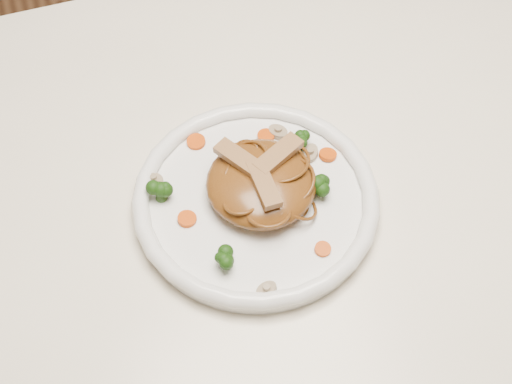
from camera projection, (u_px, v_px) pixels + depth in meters
name	position (u px, v px, depth m)	size (l,w,h in m)	color
table	(304.00, 214.00, 0.93)	(1.20, 0.80, 0.75)	white
plate	(256.00, 203.00, 0.81)	(0.28, 0.28, 0.02)	white
noodle_mound	(261.00, 183.00, 0.79)	(0.13, 0.13, 0.04)	brown
chicken_a	(278.00, 155.00, 0.78)	(0.06, 0.02, 0.01)	#A57B4D
chicken_b	(240.00, 159.00, 0.78)	(0.06, 0.02, 0.01)	#A57B4D
chicken_c	(264.00, 184.00, 0.76)	(0.06, 0.02, 0.01)	#A57B4D
broccoli_0	(301.00, 142.00, 0.83)	(0.02, 0.02, 0.03)	#1E460E
broccoli_1	(160.00, 191.00, 0.79)	(0.03, 0.03, 0.03)	#1E460E
broccoli_2	(226.00, 259.00, 0.74)	(0.02, 0.02, 0.03)	#1E460E
broccoli_3	(323.00, 184.00, 0.79)	(0.03, 0.03, 0.03)	#1E460E
carrot_0	(266.00, 136.00, 0.85)	(0.02, 0.02, 0.01)	#CE4507
carrot_1	(187.00, 219.00, 0.78)	(0.02, 0.02, 0.01)	#CE4507
carrot_2	(328.00, 155.00, 0.84)	(0.02, 0.02, 0.01)	#CE4507
carrot_3	(196.00, 142.00, 0.85)	(0.02, 0.02, 0.01)	#CE4507
carrot_4	(323.00, 249.00, 0.76)	(0.02, 0.02, 0.01)	#CE4507
mushroom_0	(267.00, 290.00, 0.73)	(0.02, 0.02, 0.01)	tan
mushroom_1	(310.00, 154.00, 0.84)	(0.03, 0.03, 0.01)	tan
mushroom_2	(154.00, 180.00, 0.81)	(0.03, 0.03, 0.01)	tan
mushroom_3	(278.00, 132.00, 0.85)	(0.03, 0.03, 0.01)	tan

